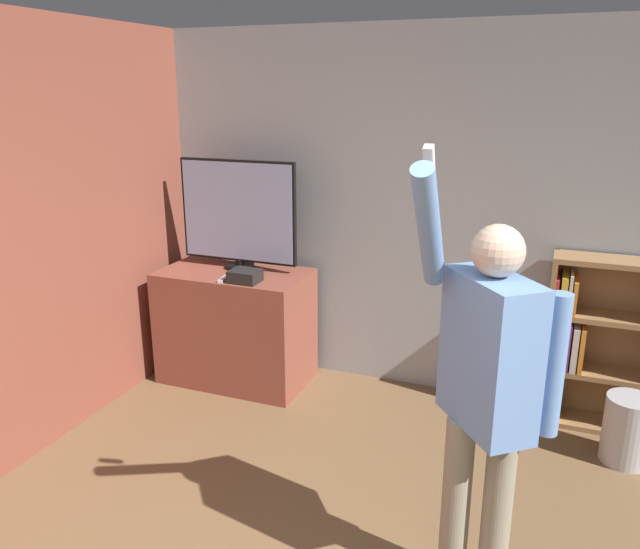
% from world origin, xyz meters
% --- Properties ---
extents(wall_back, '(6.60, 0.09, 2.70)m').
position_xyz_m(wall_back, '(0.01, 3.22, 1.35)').
color(wall_back, '#9EA3A8').
rests_on(wall_back, ground_plane).
extents(wall_side_brick, '(0.06, 4.79, 2.70)m').
position_xyz_m(wall_side_brick, '(-2.33, 1.60, 1.35)').
color(wall_side_brick, brown).
rests_on(wall_side_brick, ground_plane).
extents(tv_ledge, '(1.14, 0.64, 0.90)m').
position_xyz_m(tv_ledge, '(-1.62, 2.78, 0.45)').
color(tv_ledge, brown).
rests_on(tv_ledge, ground_plane).
extents(television, '(0.96, 0.22, 0.84)m').
position_xyz_m(television, '(-1.62, 2.89, 1.33)').
color(television, black).
rests_on(television, tv_ledge).
extents(game_console, '(0.21, 0.18, 0.09)m').
position_xyz_m(game_console, '(-1.41, 2.58, 0.94)').
color(game_console, black).
rests_on(game_console, tv_ledge).
extents(remote_loose, '(0.05, 0.14, 0.02)m').
position_xyz_m(remote_loose, '(-1.57, 2.55, 0.91)').
color(remote_loose, white).
rests_on(remote_loose, tv_ledge).
extents(bookshelf, '(0.73, 0.28, 1.20)m').
position_xyz_m(bookshelf, '(0.97, 3.05, 0.59)').
color(bookshelf, '#997047').
rests_on(bookshelf, ground_plane).
extents(person, '(0.60, 0.58, 2.07)m').
position_xyz_m(person, '(0.47, 1.20, 1.07)').
color(person, gray).
rests_on(person, ground_plane).
extents(waste_bin, '(0.30, 0.30, 0.44)m').
position_xyz_m(waste_bin, '(1.21, 2.63, 0.22)').
color(waste_bin, '#B7B7BC').
rests_on(waste_bin, ground_plane).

